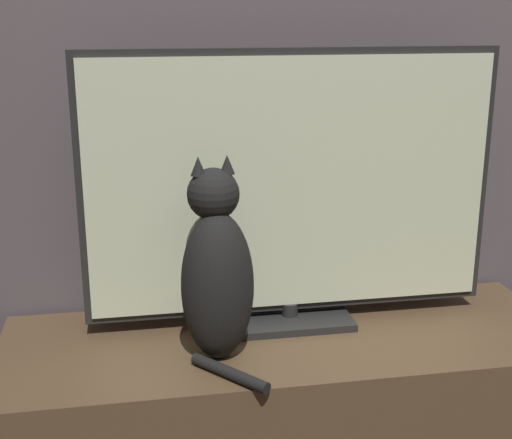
# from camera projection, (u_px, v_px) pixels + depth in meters

# --- Properties ---
(wall_back) EXTENTS (4.80, 0.05, 2.60)m
(wall_back) POSITION_uv_depth(u_px,v_px,m) (266.00, 3.00, 1.90)
(wall_back) COLOR #564C51
(wall_back) RESTS_ON ground_plane
(tv_stand) EXTENTS (1.47, 0.51, 0.47)m
(tv_stand) POSITION_uv_depth(u_px,v_px,m) (285.00, 415.00, 1.93)
(tv_stand) COLOR brown
(tv_stand) RESTS_ON ground_plane
(tv) EXTENTS (1.08, 0.20, 0.73)m
(tv) POSITION_uv_depth(u_px,v_px,m) (291.00, 192.00, 1.84)
(tv) COLOR black
(tv) RESTS_ON tv_stand
(cat) EXTENTS (0.19, 0.31, 0.50)m
(cat) POSITION_uv_depth(u_px,v_px,m) (217.00, 273.00, 1.70)
(cat) COLOR black
(cat) RESTS_ON tv_stand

